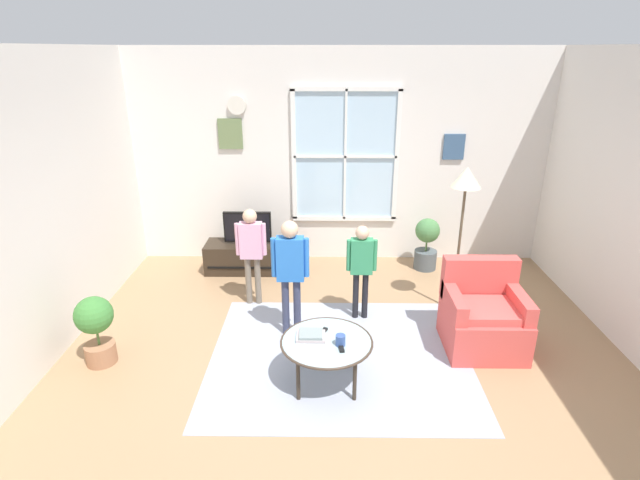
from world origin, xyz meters
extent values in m
cube|color=#9E7A56|center=(0.00, 0.00, -0.01)|extent=(6.21, 6.08, 0.02)
cube|color=silver|center=(0.00, 2.80, 1.45)|extent=(5.61, 0.12, 2.89)
cube|color=silver|center=(0.08, 2.73, 1.49)|extent=(1.39, 0.02, 1.76)
cube|color=white|center=(0.08, 2.71, 2.37)|extent=(1.45, 0.04, 0.06)
cube|color=white|center=(0.08, 2.71, 0.61)|extent=(1.45, 0.04, 0.06)
cube|color=white|center=(-0.62, 2.71, 1.49)|extent=(0.06, 0.04, 1.76)
cube|color=white|center=(0.77, 2.71, 1.49)|extent=(0.06, 0.04, 1.76)
cube|color=white|center=(0.08, 2.71, 1.49)|extent=(0.03, 0.04, 1.76)
cube|color=white|center=(0.08, 2.71, 1.49)|extent=(1.39, 0.04, 0.03)
cube|color=#667A4C|center=(-1.46, 2.72, 1.79)|extent=(0.32, 0.03, 0.40)
cube|color=#38567A|center=(1.53, 2.72, 1.62)|extent=(0.28, 0.03, 0.34)
cylinder|color=silver|center=(-1.35, 2.71, 2.16)|extent=(0.24, 0.04, 0.24)
cube|color=silver|center=(-2.87, 0.00, 1.45)|extent=(0.12, 5.48, 2.89)
cube|color=#999EAD|center=(-0.04, 0.25, 0.00)|extent=(2.54, 2.18, 0.01)
cube|color=#2D2319|center=(-1.23, 2.27, 0.20)|extent=(1.16, 0.44, 0.40)
cube|color=black|center=(-1.23, 2.04, 0.14)|extent=(1.05, 0.02, 0.02)
cylinder|color=#4C4C4C|center=(-1.23, 2.27, 0.42)|extent=(0.08, 0.08, 0.05)
cube|color=black|center=(-1.23, 2.27, 0.64)|extent=(0.63, 0.05, 0.41)
cube|color=black|center=(-1.23, 2.24, 0.64)|extent=(0.59, 0.01, 0.37)
cube|color=#D14C47|center=(1.41, 0.43, 0.21)|extent=(0.76, 0.72, 0.42)
cube|color=#D14C47|center=(1.41, 0.73, 0.65)|extent=(0.76, 0.16, 0.45)
cube|color=#D14C47|center=(1.09, 0.43, 0.52)|extent=(0.12, 0.65, 0.20)
cube|color=#D14C47|center=(1.73, 0.43, 0.52)|extent=(0.12, 0.65, 0.20)
cube|color=#E1524D|center=(1.41, 0.38, 0.46)|extent=(0.61, 0.50, 0.08)
cylinder|color=#99B2B7|center=(-0.17, -0.15, 0.43)|extent=(0.81, 0.81, 0.02)
torus|color=#3F3328|center=(-0.17, -0.15, 0.43)|extent=(0.83, 0.83, 0.02)
cylinder|color=#33281E|center=(-0.41, 0.09, 0.21)|extent=(0.04, 0.04, 0.42)
cylinder|color=#33281E|center=(0.07, 0.09, 0.21)|extent=(0.04, 0.04, 0.42)
cylinder|color=#33281E|center=(-0.41, -0.39, 0.21)|extent=(0.04, 0.04, 0.42)
cylinder|color=#33281E|center=(0.07, -0.39, 0.21)|extent=(0.04, 0.04, 0.42)
cube|color=#C0ABAD|center=(-0.31, -0.10, 0.45)|extent=(0.26, 0.19, 0.03)
cube|color=gray|center=(-0.31, -0.10, 0.48)|extent=(0.21, 0.18, 0.02)
cylinder|color=#334C8C|center=(-0.05, -0.21, 0.49)|extent=(0.09, 0.09, 0.10)
cube|color=black|center=(-0.21, -0.02, 0.45)|extent=(0.10, 0.14, 0.02)
cube|color=black|center=(-0.05, -0.26, 0.45)|extent=(0.06, 0.14, 0.02)
cylinder|color=#333851|center=(-0.60, 0.67, 0.32)|extent=(0.08, 0.08, 0.65)
cylinder|color=#333851|center=(-0.48, 0.67, 0.32)|extent=(0.08, 0.08, 0.65)
cube|color=blue|center=(-0.54, 0.67, 0.87)|extent=(0.28, 0.15, 0.46)
sphere|color=#D8AD8C|center=(-0.54, 0.67, 1.19)|extent=(0.17, 0.17, 0.17)
cylinder|color=blue|center=(-0.70, 0.65, 0.90)|extent=(0.06, 0.06, 0.41)
cylinder|color=blue|center=(-0.38, 0.65, 0.90)|extent=(0.06, 0.06, 0.41)
cylinder|color=black|center=(0.16, 1.02, 0.28)|extent=(0.07, 0.07, 0.56)
cylinder|color=black|center=(0.26, 1.02, 0.28)|extent=(0.07, 0.07, 0.56)
cube|color=#338C59|center=(0.21, 1.02, 0.75)|extent=(0.24, 0.13, 0.39)
sphere|color=#D8AD8C|center=(0.21, 1.02, 1.03)|extent=(0.15, 0.15, 0.15)
cylinder|color=#338C59|center=(0.07, 1.00, 0.77)|extent=(0.05, 0.05, 0.35)
cylinder|color=#338C59|center=(0.35, 1.00, 0.77)|extent=(0.05, 0.05, 0.35)
cylinder|color=#726656|center=(-1.09, 1.34, 0.30)|extent=(0.07, 0.07, 0.60)
cylinder|color=#726656|center=(-0.98, 1.34, 0.30)|extent=(0.07, 0.07, 0.60)
cube|color=#DB9EBC|center=(-1.04, 1.34, 0.81)|extent=(0.26, 0.13, 0.42)
sphere|color=#D8AD8C|center=(-1.04, 1.34, 1.10)|extent=(0.16, 0.16, 0.16)
cylinder|color=#DB9EBC|center=(-1.19, 1.32, 0.83)|extent=(0.05, 0.05, 0.38)
cylinder|color=#DB9EBC|center=(-0.89, 1.32, 0.83)|extent=(0.05, 0.05, 0.38)
cylinder|color=#4C565B|center=(1.19, 2.36, 0.13)|extent=(0.31, 0.31, 0.26)
cylinder|color=#4C7238|center=(1.19, 2.36, 0.33)|extent=(0.02, 0.02, 0.13)
sphere|color=#477D46|center=(1.19, 2.36, 0.56)|extent=(0.33, 0.33, 0.33)
cylinder|color=#9E6B4C|center=(-2.36, 0.13, 0.10)|extent=(0.29, 0.29, 0.20)
cylinder|color=#4C7238|center=(-2.36, 0.13, 0.27)|extent=(0.02, 0.02, 0.14)
sphere|color=#3C7C36|center=(-2.36, 0.13, 0.52)|extent=(0.36, 0.36, 0.36)
cylinder|color=black|center=(1.30, 1.20, 0.01)|extent=(0.26, 0.26, 0.03)
cylinder|color=brown|center=(1.30, 1.20, 0.74)|extent=(0.03, 0.03, 1.49)
cone|color=beige|center=(1.30, 1.20, 1.59)|extent=(0.32, 0.32, 0.22)
camera|label=1|loc=(-0.18, -3.86, 2.86)|focal=27.54mm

